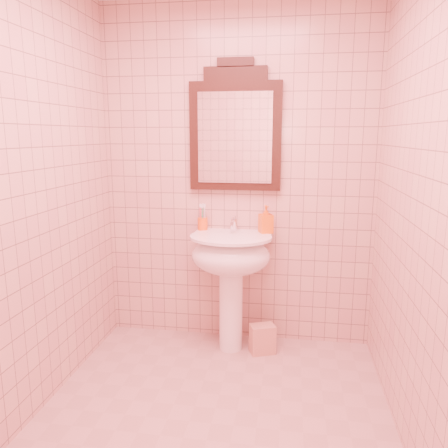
% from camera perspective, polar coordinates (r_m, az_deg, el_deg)
% --- Properties ---
extents(floor, '(2.20, 2.20, 0.00)m').
position_cam_1_polar(floor, '(2.65, -1.69, -24.59)').
color(floor, tan).
rests_on(floor, ground).
extents(back_wall, '(2.00, 0.02, 2.50)m').
position_cam_1_polar(back_wall, '(3.24, 1.75, 6.05)').
color(back_wall, '#CDA38F').
rests_on(back_wall, floor).
extents(pedestal_sink, '(0.58, 0.58, 0.86)m').
position_cam_1_polar(pedestal_sink, '(3.13, 0.91, -5.13)').
color(pedestal_sink, white).
rests_on(pedestal_sink, floor).
extents(faucet, '(0.04, 0.16, 0.11)m').
position_cam_1_polar(faucet, '(3.20, 1.26, 0.01)').
color(faucet, white).
rests_on(faucet, pedestal_sink).
extents(mirror, '(0.66, 0.06, 0.92)m').
position_cam_1_polar(mirror, '(3.20, 1.47, 12.11)').
color(mirror, black).
rests_on(mirror, back_wall).
extents(toothbrush_cup, '(0.07, 0.07, 0.17)m').
position_cam_1_polar(toothbrush_cup, '(3.26, -2.80, 0.07)').
color(toothbrush_cup, '#EA5A13').
rests_on(toothbrush_cup, pedestal_sink).
extents(soap_dispenser, '(0.12, 0.12, 0.20)m').
position_cam_1_polar(soap_dispenser, '(3.17, 5.50, 0.63)').
color(soap_dispenser, orange).
rests_on(soap_dispenser, pedestal_sink).
extents(towel, '(0.20, 0.17, 0.21)m').
position_cam_1_polar(towel, '(3.29, 5.03, -14.72)').
color(towel, tan).
rests_on(towel, floor).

